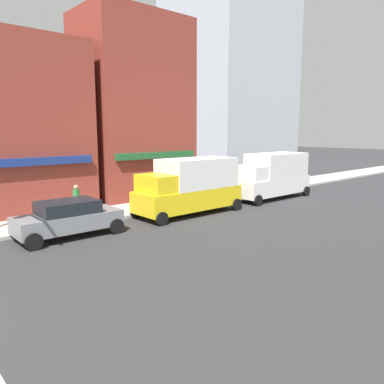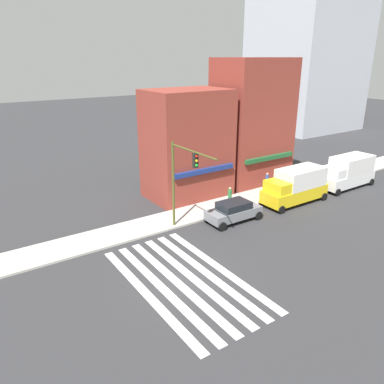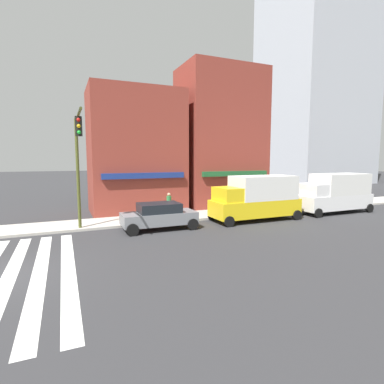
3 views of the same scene
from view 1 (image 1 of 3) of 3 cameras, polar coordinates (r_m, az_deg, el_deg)
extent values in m
cube|color=maroon|center=(23.00, -25.15, 8.95)|extent=(7.04, 5.00, 9.48)
cube|color=navy|center=(20.53, -22.69, 4.31)|extent=(5.99, 0.30, 0.40)
cube|color=maroon|center=(26.26, -8.90, 12.35)|extent=(7.04, 5.00, 11.97)
cube|color=#1E592D|center=(24.09, -5.29, 5.60)|extent=(5.99, 0.30, 0.40)
cube|color=slate|center=(16.96, -18.30, -4.26)|extent=(4.42, 1.86, 0.70)
cube|color=black|center=(16.83, -18.41, -2.19)|extent=(2.44, 1.69, 0.55)
cylinder|color=black|center=(17.28, -24.91, -5.60)|extent=(0.68, 0.22, 0.68)
cylinder|color=black|center=(15.62, -22.98, -7.00)|extent=(0.68, 0.22, 0.68)
cylinder|color=black|center=(18.57, -14.27, -4.03)|extent=(0.68, 0.22, 0.68)
cylinder|color=black|center=(17.03, -11.47, -5.13)|extent=(0.68, 0.22, 0.68)
cube|color=yellow|center=(20.51, -0.51, -0.93)|extent=(6.21, 2.22, 1.10)
cube|color=silver|center=(20.73, 0.78, 2.95)|extent=(4.35, 2.22, 1.60)
cube|color=yellow|center=(19.13, -5.00, 1.33)|extent=(1.74, 2.10, 0.90)
cylinder|color=black|center=(19.89, -8.47, -2.97)|extent=(0.68, 0.22, 0.68)
cylinder|color=black|center=(18.13, -4.65, -4.09)|extent=(0.68, 0.22, 0.68)
cylinder|color=black|center=(23.20, 2.73, -1.13)|extent=(0.68, 0.22, 0.68)
cylinder|color=black|center=(21.71, 6.78, -1.90)|extent=(0.68, 0.22, 0.68)
cube|color=white|center=(25.87, 11.84, 1.00)|extent=(6.21, 2.23, 1.10)
cube|color=silver|center=(26.21, 12.75, 4.04)|extent=(4.35, 2.22, 1.60)
cube|color=white|center=(24.19, 9.11, 2.90)|extent=(1.75, 2.10, 0.90)
cylinder|color=black|center=(24.59, 5.99, -0.58)|extent=(0.68, 0.22, 0.68)
cylinder|color=black|center=(23.18, 10.00, -1.27)|extent=(0.68, 0.22, 0.68)
cylinder|color=black|center=(28.74, 13.26, 0.65)|extent=(0.68, 0.22, 0.68)
cylinder|color=black|center=(27.55, 16.99, 0.13)|extent=(0.68, 0.22, 0.68)
cylinder|color=#23232D|center=(23.04, -5.98, -0.65)|extent=(0.26, 0.26, 0.85)
cylinder|color=#2D4C9E|center=(22.92, -6.01, 1.26)|extent=(0.32, 0.32, 0.70)
sphere|color=tan|center=(22.86, -6.03, 2.40)|extent=(0.22, 0.22, 0.22)
cylinder|color=#23232D|center=(24.51, 1.05, 0.00)|extent=(0.26, 0.26, 0.85)
cylinder|color=slate|center=(24.40, 1.06, 1.79)|extent=(0.32, 0.32, 0.70)
sphere|color=tan|center=(24.34, 1.06, 2.87)|extent=(0.22, 0.22, 0.22)
cylinder|color=#23232D|center=(19.39, -17.11, -2.89)|extent=(0.26, 0.26, 0.85)
cylinder|color=#2D7A3D|center=(19.24, -17.22, -0.63)|extent=(0.32, 0.32, 0.70)
sphere|color=tan|center=(19.17, -17.29, 0.72)|extent=(0.22, 0.22, 0.22)
camera|label=2|loc=(14.37, -157.41, 23.29)|focal=35.00mm
camera|label=3|loc=(2.08, 99.89, -10.00)|focal=28.00mm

